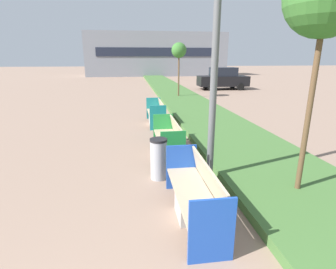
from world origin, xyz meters
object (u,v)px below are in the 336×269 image
(bench_blue_frame, at_px, (195,197))
(parked_car_distant, at_px, (223,79))
(bench_teal_frame, at_px, (156,115))
(bench_green_frame, at_px, (169,141))
(litter_bin, at_px, (159,159))
(sapling_tree_far, at_px, (179,51))

(bench_blue_frame, height_order, parked_car_distant, parked_car_distant)
(bench_blue_frame, bearing_deg, bench_teal_frame, 90.01)
(bench_green_frame, relative_size, litter_bin, 2.20)
(bench_teal_frame, bearing_deg, sapling_tree_far, 72.57)
(litter_bin, height_order, parked_car_distant, parked_car_distant)
(bench_blue_frame, relative_size, bench_green_frame, 1.05)
(bench_green_frame, relative_size, sapling_tree_far, 0.57)
(sapling_tree_far, bearing_deg, parked_car_distant, 44.90)
(bench_teal_frame, bearing_deg, bench_green_frame, -90.00)
(bench_blue_frame, height_order, bench_teal_frame, same)
(bench_blue_frame, height_order, sapling_tree_far, sapling_tree_far)
(bench_teal_frame, xyz_separation_m, litter_bin, (-0.45, -5.09, 0.10))
(bench_green_frame, bearing_deg, parked_car_distant, 65.59)
(litter_bin, bearing_deg, bench_blue_frame, -74.17)
(bench_teal_frame, distance_m, parked_car_distant, 13.42)
(litter_bin, bearing_deg, parked_car_distant, 66.30)
(bench_green_frame, height_order, litter_bin, bench_green_frame)
(parked_car_distant, bearing_deg, sapling_tree_far, -133.83)
(bench_blue_frame, xyz_separation_m, bench_teal_frame, (-0.00, 6.67, -0.00))
(bench_teal_frame, bearing_deg, litter_bin, -95.00)
(bench_teal_frame, distance_m, sapling_tree_far, 7.66)
(bench_teal_frame, relative_size, litter_bin, 2.18)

